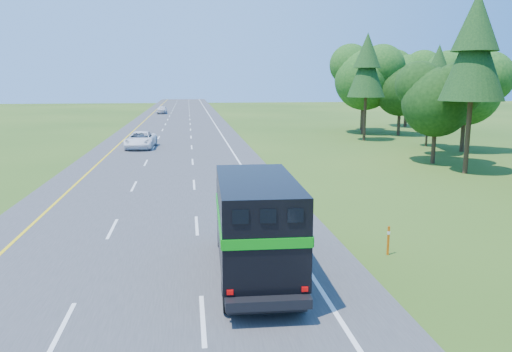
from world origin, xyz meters
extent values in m
cube|color=#38383A|center=(0.00, 50.00, 0.02)|extent=(15.00, 260.00, 0.04)
cube|color=yellow|center=(-5.50, 50.00, 0.04)|extent=(0.15, 260.00, 0.01)
cube|color=white|center=(5.50, 50.00, 0.04)|extent=(0.15, 260.00, 0.01)
cylinder|color=black|center=(2.76, 17.06, 0.56)|extent=(0.37, 1.05, 1.04)
cylinder|color=black|center=(4.74, 16.99, 0.56)|extent=(0.37, 1.05, 1.04)
cylinder|color=black|center=(2.61, 12.52, 0.56)|extent=(0.37, 1.05, 1.04)
cylinder|color=black|center=(4.59, 12.46, 0.56)|extent=(0.37, 1.05, 1.04)
cylinder|color=black|center=(2.57, 11.39, 0.56)|extent=(0.37, 1.05, 1.04)
cylinder|color=black|center=(4.55, 11.32, 0.56)|extent=(0.37, 1.05, 1.04)
cube|color=black|center=(3.65, 14.00, 0.67)|extent=(2.52, 7.63, 0.26)
cube|color=black|center=(3.75, 16.93, 1.70)|extent=(2.37, 1.78, 1.80)
cube|color=black|center=(3.78, 17.80, 2.18)|extent=(2.08, 0.13, 0.57)
cube|color=black|center=(3.63, 13.34, 2.11)|extent=(2.54, 5.56, 2.60)
cube|color=#078A0E|center=(3.54, 10.58, 2.24)|extent=(2.36, 0.12, 0.28)
cube|color=#078A0E|center=(2.43, 13.38, 2.24)|extent=(0.22, 5.48, 0.28)
cube|color=#078A0E|center=(4.83, 13.30, 2.24)|extent=(0.22, 5.48, 0.28)
cube|color=black|center=(2.83, 10.60, 2.98)|extent=(0.43, 0.05, 0.38)
cube|color=black|center=(3.54, 10.58, 2.98)|extent=(0.43, 0.05, 0.38)
cube|color=black|center=(4.25, 10.56, 2.98)|extent=(0.43, 0.05, 0.38)
cube|color=black|center=(3.54, 10.69, 0.32)|extent=(2.18, 0.19, 0.09)
cube|color=#B20505|center=(2.54, 10.61, 0.95)|extent=(0.17, 0.04, 0.13)
cube|color=#B20505|center=(4.53, 10.55, 0.95)|extent=(0.17, 0.04, 0.13)
imported|color=white|center=(-3.02, 47.12, 0.82)|extent=(2.91, 5.76, 1.56)
imported|color=silver|center=(-3.56, 99.17, 0.81)|extent=(2.03, 4.62, 1.55)
cube|color=#D5510B|center=(8.82, 15.31, 0.55)|extent=(0.08, 0.04, 1.10)
cube|color=white|center=(8.82, 15.31, 0.85)|extent=(0.09, 0.05, 0.12)
camera|label=1|loc=(1.58, -1.58, 6.37)|focal=35.00mm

